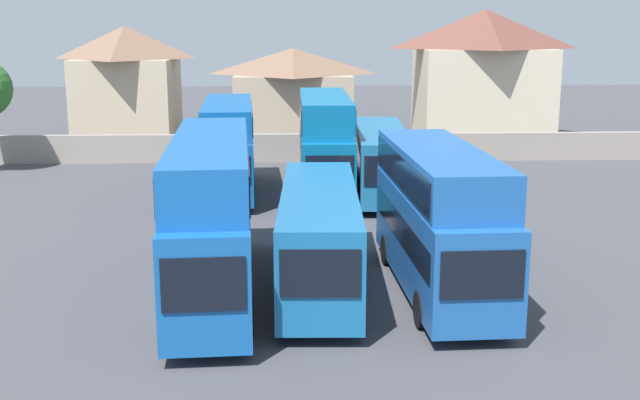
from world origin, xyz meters
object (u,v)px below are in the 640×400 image
bus_3 (439,212)px  bus_4 (228,142)px  house_terrace_centre (293,94)px  bus_1 (211,208)px  bus_5 (325,140)px  bus_2 (319,232)px  house_terrace_right (483,74)px  house_terrace_left (127,83)px  bus_6 (381,157)px

bus_3 → bus_4: bus_3 is taller
bus_4 → house_terrace_centre: (3.54, 18.62, 0.85)m
bus_1 → bus_5: size_ratio=1.11×
bus_2 → house_terrace_right: bearing=160.4°
house_terrace_left → house_terrace_centre: size_ratio=0.96×
bus_4 → bus_2: bearing=12.0°
bus_2 → bus_3: bearing=83.5°
bus_1 → bus_5: (4.44, 15.38, -0.01)m
bus_4 → bus_6: bus_4 is taller
bus_1 → bus_2: bus_1 is taller
house_terrace_right → house_terrace_left: bearing=-179.9°
bus_2 → house_terrace_left: 37.22m
bus_4 → bus_6: 7.97m
bus_2 → bus_4: 15.94m
bus_3 → house_terrace_right: 36.92m
bus_3 → house_terrace_left: bearing=-156.6°
house_terrace_left → house_terrace_centre: (12.40, -0.80, -0.82)m
bus_5 → bus_2: bearing=-3.0°
bus_6 → house_terrace_right: size_ratio=1.11×
bus_5 → house_terrace_centre: size_ratio=1.22×
bus_3 → bus_5: size_ratio=0.95×
bus_6 → house_terrace_right: 22.68m
house_terrace_left → house_terrace_right: house_terrace_right is taller
bus_4 → house_terrace_right: bearing=134.3°
bus_1 → house_terrace_left: 36.60m
bus_3 → bus_4: 17.87m
bus_5 → house_terrace_right: size_ratio=1.07×
bus_2 → bus_3: size_ratio=1.07×
bus_3 → house_terrace_centre: (-4.47, 34.60, 0.84)m
bus_2 → house_terrace_centre: (-0.55, 34.00, 1.63)m
bus_5 → bus_6: bus_5 is taller
bus_2 → bus_6: bearing=167.6°
bus_3 → house_terrace_left: house_terrace_left is taller
bus_4 → bus_6: size_ratio=0.93×
bus_5 → house_terrace_right: bearing=147.4°
bus_2 → house_terrace_left: bearing=-157.4°
bus_2 → house_terrace_centre: bearing=-176.9°
house_terrace_centre → bus_5: bearing=-85.7°
bus_2 → house_terrace_centre: house_terrace_centre is taller
bus_4 → bus_6: bearing=82.8°
bus_6 → bus_2: bearing=-10.9°
bus_3 → house_terrace_centre: 34.90m
bus_5 → bus_6: bearing=89.4°
bus_6 → house_terrace_right: bearing=156.9°
bus_4 → house_terrace_right: house_terrace_right is taller
house_terrace_left → house_terrace_right: bearing=0.1°
bus_5 → house_terrace_left: 24.34m
house_terrace_left → bus_3: bearing=-64.5°
bus_4 → house_terrace_left: size_ratio=1.23×
bus_5 → house_terrace_right: house_terrace_right is taller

